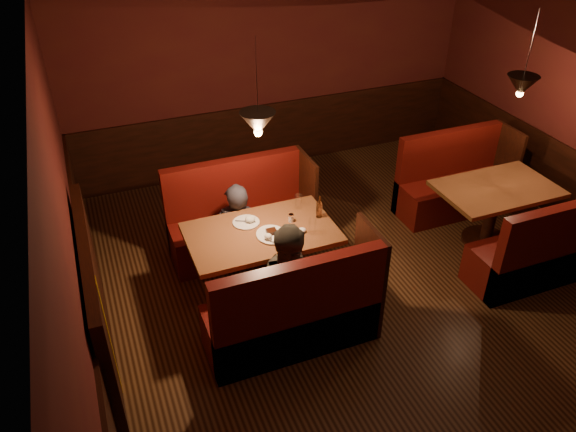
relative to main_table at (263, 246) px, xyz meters
name	(u,v)px	position (x,y,z in m)	size (l,w,h in m)	color
room	(369,225)	(0.91, -0.59, 0.41)	(6.02, 7.02, 2.92)	#321A0D
main_table	(263,246)	(0.00, 0.00, 0.00)	(1.55, 0.94, 1.09)	#5C3614
main_bench_far	(241,223)	(0.02, 0.88, -0.27)	(1.71, 0.61, 1.17)	#51100D
main_bench_near	(296,318)	(0.02, -0.88, -0.27)	(1.71, 0.61, 1.17)	#51100D
second_table	(494,202)	(2.93, -0.11, -0.05)	(1.40, 0.90, 0.79)	#5C3614
second_bench_far	(452,185)	(2.96, 0.73, -0.29)	(1.55, 0.58, 1.11)	#51100D
second_bench_near	(541,255)	(2.96, -0.95, -0.29)	(1.55, 0.58, 1.11)	#51100D
diner_a	(237,214)	(-0.11, 0.57, 0.09)	(0.53, 0.35, 1.45)	#26262E
diner_b	(293,268)	(0.08, -0.66, 0.16)	(0.78, 0.61, 1.60)	#2E2B23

